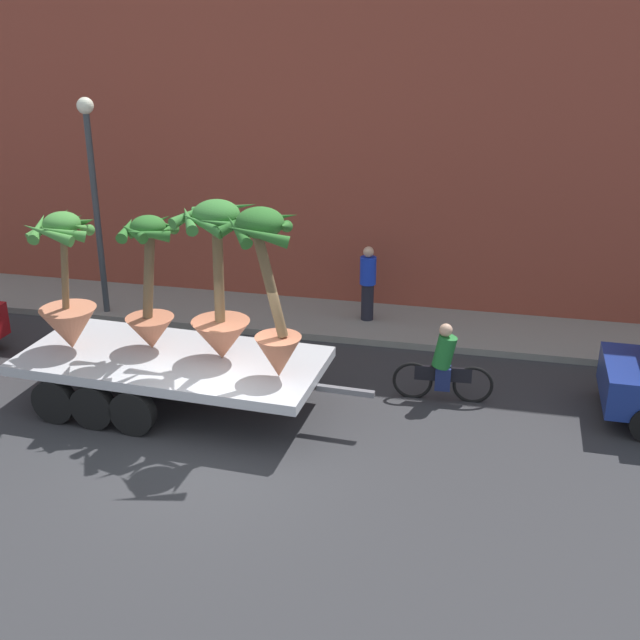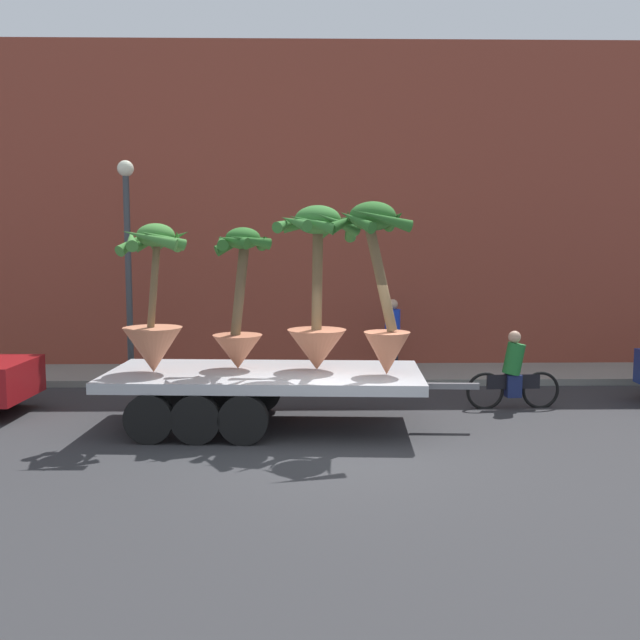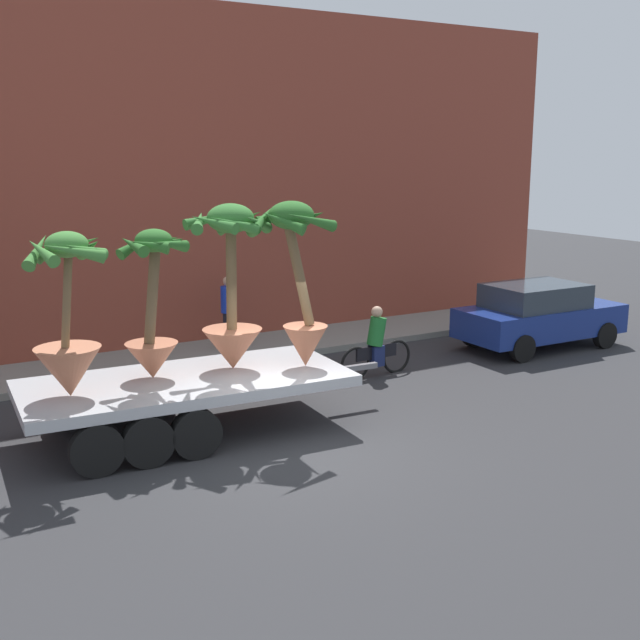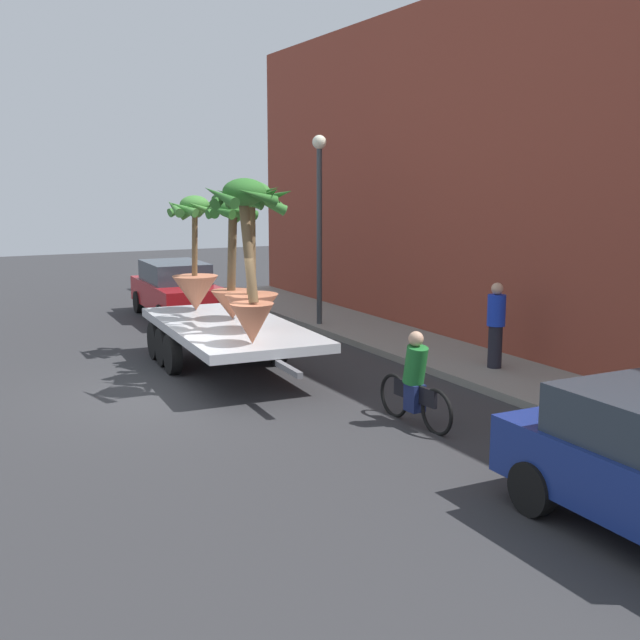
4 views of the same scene
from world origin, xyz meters
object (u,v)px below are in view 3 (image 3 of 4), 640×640
at_px(potted_palm_front, 153,313).
at_px(pedestrian_near_gate, 229,311).
at_px(potted_palm_middle, 232,293).
at_px(potted_palm_extra, 68,332).
at_px(parked_car, 539,314).
at_px(flatbed_trailer, 172,392).
at_px(potted_palm_rear, 298,281).
at_px(cyclist, 376,345).

height_order(potted_palm_front, pedestrian_near_gate, potted_palm_front).
distance_m(potted_palm_middle, potted_palm_front, 1.39).
xyz_separation_m(potted_palm_extra, parked_car, (11.39, 1.45, -1.17)).
distance_m(flatbed_trailer, potted_palm_rear, 2.83).
distance_m(potted_palm_rear, potted_palm_middle, 1.15).
xyz_separation_m(flatbed_trailer, potted_palm_extra, (-1.64, -0.08, 1.24)).
bearing_deg(parked_car, potted_palm_extra, -172.77).
relative_size(parked_car, pedestrian_near_gate, 2.43).
xyz_separation_m(potted_palm_front, parked_car, (9.95, 1.12, -1.27)).
bearing_deg(potted_palm_front, potted_palm_extra, -167.39).
bearing_deg(potted_palm_extra, potted_palm_middle, 3.90).
relative_size(potted_palm_middle, parked_car, 0.69).
bearing_deg(cyclist, potted_palm_extra, -168.28).
height_order(potted_palm_extra, pedestrian_near_gate, potted_palm_extra).
relative_size(potted_palm_rear, potted_palm_middle, 1.01).
xyz_separation_m(potted_palm_front, pedestrian_near_gate, (3.21, 4.31, -1.05)).
distance_m(potted_palm_extra, parked_car, 11.54).
relative_size(potted_palm_rear, cyclist, 1.57).
relative_size(potted_palm_extra, parked_car, 0.61).
bearing_deg(cyclist, parked_car, 0.89).
xyz_separation_m(potted_palm_middle, pedestrian_near_gate, (1.85, 4.44, -1.28)).
height_order(potted_palm_front, cyclist, potted_palm_front).
bearing_deg(potted_palm_extra, parked_car, 7.23).
distance_m(potted_palm_rear, potted_palm_extra, 3.87).
distance_m(flatbed_trailer, potted_palm_extra, 2.05).
bearing_deg(potted_palm_rear, potted_palm_middle, 154.74).
distance_m(potted_palm_middle, pedestrian_near_gate, 4.98).
relative_size(flatbed_trailer, potted_palm_rear, 2.23).
distance_m(potted_palm_rear, potted_palm_front, 2.50).
xyz_separation_m(potted_palm_middle, potted_palm_front, (-1.36, 0.13, -0.23)).
bearing_deg(parked_car, potted_palm_rear, -167.06).
bearing_deg(potted_palm_front, flatbed_trailer, -51.82).
bearing_deg(potted_palm_rear, potted_palm_front, 165.53).
distance_m(potted_palm_front, pedestrian_near_gate, 5.47).
bearing_deg(flatbed_trailer, pedestrian_near_gate, 56.52).
bearing_deg(pedestrian_near_gate, potted_palm_extra, -135.11).
bearing_deg(parked_car, cyclist, -179.11).
relative_size(flatbed_trailer, potted_palm_extra, 2.54).
height_order(potted_palm_extra, parked_car, potted_palm_extra).
distance_m(potted_palm_rear, parked_car, 7.94).
xyz_separation_m(cyclist, pedestrian_near_gate, (-1.96, 3.26, 0.37)).
bearing_deg(flatbed_trailer, potted_palm_rear, -9.54).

